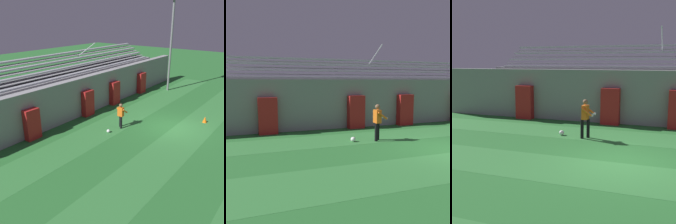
# 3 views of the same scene
# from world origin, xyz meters

# --- Properties ---
(ground_plane) EXTENTS (80.00, 80.00, 0.00)m
(ground_plane) POSITION_xyz_m (0.00, 0.00, 0.00)
(ground_plane) COLOR #286B2D
(turf_stripe_mid) EXTENTS (28.00, 2.37, 0.01)m
(turf_stripe_mid) POSITION_xyz_m (0.00, -1.26, 0.00)
(turf_stripe_mid) COLOR #337A38
(turf_stripe_mid) RESTS_ON ground
(turf_stripe_far) EXTENTS (28.00, 2.37, 0.01)m
(turf_stripe_far) POSITION_xyz_m (0.00, 3.47, 0.00)
(turf_stripe_far) COLOR #337A38
(turf_stripe_far) RESTS_ON ground
(back_wall) EXTENTS (24.00, 0.60, 2.80)m
(back_wall) POSITION_xyz_m (0.00, 6.50, 1.40)
(back_wall) COLOR gray
(back_wall) RESTS_ON ground
(padding_pillar_gate_left) EXTENTS (0.95, 0.44, 1.88)m
(padding_pillar_gate_left) POSITION_xyz_m (-1.65, 5.95, 0.94)
(padding_pillar_gate_left) COLOR #B21E1E
(padding_pillar_gate_left) RESTS_ON ground
(padding_pillar_gate_right) EXTENTS (0.95, 0.44, 1.88)m
(padding_pillar_gate_right) POSITION_xyz_m (1.65, 5.95, 0.94)
(padding_pillar_gate_right) COLOR #B21E1E
(padding_pillar_gate_right) RESTS_ON ground
(padding_pillar_far_left) EXTENTS (0.95, 0.44, 1.88)m
(padding_pillar_far_left) POSITION_xyz_m (-6.59, 5.95, 0.94)
(padding_pillar_far_left) COLOR #B21E1E
(padding_pillar_far_left) RESTS_ON ground
(padding_pillar_far_right) EXTENTS (0.95, 0.44, 1.88)m
(padding_pillar_far_right) POSITION_xyz_m (5.93, 5.95, 0.94)
(padding_pillar_far_right) COLOR #B21E1E
(padding_pillar_far_right) RESTS_ON ground
(bleacher_stand) EXTENTS (18.00, 3.35, 5.03)m
(bleacher_stand) POSITION_xyz_m (0.00, 8.49, 1.50)
(bleacher_stand) COLOR gray
(bleacher_stand) RESTS_ON ground
(floodlight_pole) EXTENTS (0.90, 0.36, 8.79)m
(floodlight_pole) POSITION_xyz_m (8.20, 4.28, 5.49)
(floodlight_pole) COLOR slate
(floodlight_pole) RESTS_ON ground
(goalkeeper) EXTENTS (0.57, 0.58, 1.67)m
(goalkeeper) POSITION_xyz_m (-2.04, 2.71, 0.95)
(goalkeeper) COLOR black
(goalkeeper) RESTS_ON ground
(soccer_ball) EXTENTS (0.22, 0.22, 0.22)m
(soccer_ball) POSITION_xyz_m (-3.19, 2.86, 0.11)
(soccer_ball) COLOR white
(soccer_ball) RESTS_ON ground
(traffic_cone) EXTENTS (0.30, 0.30, 0.42)m
(traffic_cone) POSITION_xyz_m (2.17, -1.46, 0.21)
(traffic_cone) COLOR orange
(traffic_cone) RESTS_ON ground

